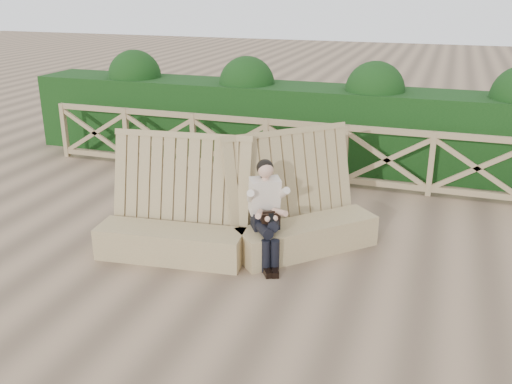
% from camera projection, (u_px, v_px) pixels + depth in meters
% --- Properties ---
extents(ground, '(60.00, 60.00, 0.00)m').
position_uv_depth(ground, '(234.00, 269.00, 7.11)').
color(ground, brown).
rests_on(ground, ground).
extents(bench, '(3.45, 2.14, 1.55)m').
position_uv_depth(bench, '(239.00, 225.00, 7.43)').
color(bench, '#947E55').
rests_on(bench, ground).
extents(woman, '(0.61, 0.83, 1.31)m').
position_uv_depth(woman, '(266.00, 209.00, 7.12)').
color(woman, black).
rests_on(woman, ground).
extents(guardrail, '(10.10, 0.09, 1.10)m').
position_uv_depth(guardrail, '(304.00, 152.00, 10.03)').
color(guardrail, '#866E4E').
rests_on(guardrail, ground).
extents(hedge, '(12.00, 1.20, 1.50)m').
position_uv_depth(hedge, '(320.00, 126.00, 11.03)').
color(hedge, black).
rests_on(hedge, ground).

